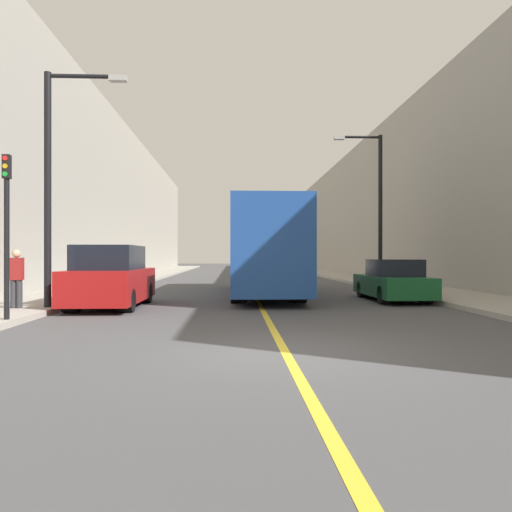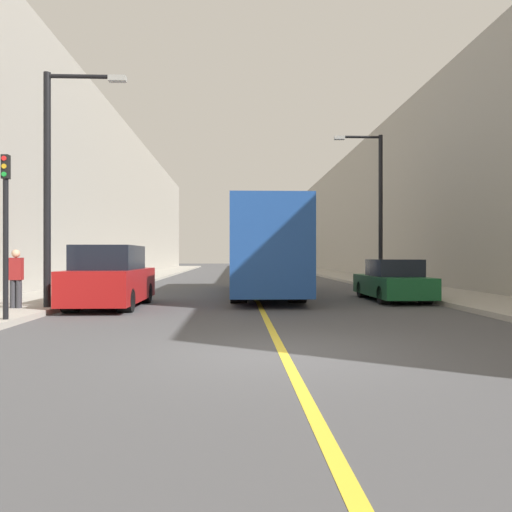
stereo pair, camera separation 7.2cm
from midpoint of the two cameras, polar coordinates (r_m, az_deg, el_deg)
ground_plane at (r=8.40m, az=3.17°, el=-11.02°), size 200.00×200.00×0.00m
sidewalk_left at (r=38.81m, az=-12.48°, el=-2.27°), size 3.26×72.00×0.15m
sidewalk_right at (r=39.13m, az=9.69°, el=-2.25°), size 3.26×72.00×0.15m
building_row_left at (r=39.80m, az=-17.66°, el=6.17°), size 4.00×72.00×11.79m
building_row_right at (r=40.20m, az=14.77°, el=5.26°), size 4.00×72.00×10.60m
road_center_line at (r=38.25m, az=-1.35°, el=-2.41°), size 0.16×72.00×0.01m
bus at (r=20.69m, az=0.62°, el=0.79°), size 2.57×11.87×3.54m
parked_suv_left at (r=16.22m, az=-16.36°, el=-2.53°), size 1.97×4.76×1.93m
car_right_near at (r=18.61m, az=15.25°, el=-2.88°), size 1.76×4.47×1.49m
street_lamp_left at (r=15.52m, az=-22.09°, el=8.83°), size 2.33×0.24×6.70m
street_lamp_right at (r=24.64m, az=13.50°, el=6.19°), size 2.33×0.24×7.24m
traffic_light at (r=12.79m, az=-26.75°, el=2.76°), size 0.16×0.18×3.78m
pedestrian at (r=15.44m, az=-25.83°, el=-2.25°), size 0.36×0.23×1.64m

